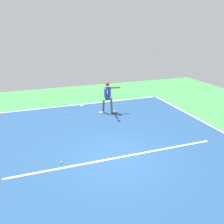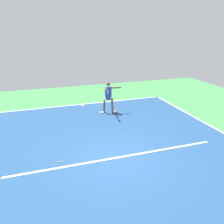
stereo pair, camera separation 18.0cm
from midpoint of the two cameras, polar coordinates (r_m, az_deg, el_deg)
ground_plane at (r=8.86m, az=1.03°, el=-10.71°), size 22.58×22.58×0.00m
court_surface at (r=8.86m, az=1.03°, el=-10.70°), size 10.53×13.17×0.00m
court_line_baseline_near at (r=14.64m, az=-7.93°, el=1.82°), size 10.53×0.10×0.01m
court_line_service at (r=8.81m, az=1.17°, el=-10.88°), size 7.90×0.10×0.01m
court_line_centre_mark at (r=14.45m, az=-7.77°, el=1.59°), size 0.10×0.30×0.01m
tennis_player at (r=12.76m, az=-1.46°, el=3.98°), size 1.19×1.24×1.76m
tennis_ball_near_service_line at (r=8.66m, az=-12.73°, el=-11.81°), size 0.07×0.07×0.07m
tennis_ball_near_player at (r=12.50m, az=-11.56°, el=-1.47°), size 0.07×0.07×0.07m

